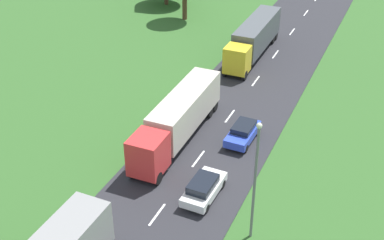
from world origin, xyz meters
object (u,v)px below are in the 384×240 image
Objects in this scene: car_third at (204,188)px; lamppost_second at (255,177)px; truck_second at (178,118)px; truck_third at (254,37)px; car_fourth at (243,132)px.

lamppost_second is (4.33, -2.36, 3.97)m from car_third.
car_third is (4.83, -6.09, -1.30)m from truck_second.
truck_third is 3.08× the size of car_fourth.
truck_third is 17.66m from car_fourth.
truck_third is 2.97× the size of car_third.
truck_second is at bearing -158.04° from car_fourth.
car_third is at bearing -79.94° from truck_third.
truck_second reaches higher than car_fourth.
truck_third is at bearing 100.06° from car_third.
car_third is at bearing 151.44° from lamppost_second.
lamppost_second is (8.78, -27.45, 2.62)m from truck_third.
truck_third reaches higher than car_third.
truck_third is 25.52m from car_third.
car_third is at bearing -91.11° from car_fourth.
car_third is 0.50× the size of lamppost_second.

